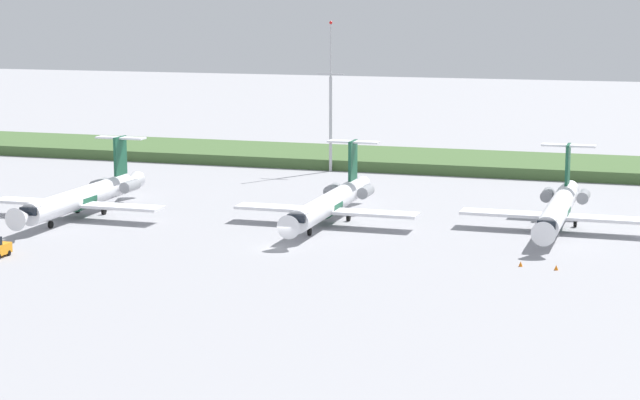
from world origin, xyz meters
TOP-DOWN VIEW (x-y plane):
  - ground_plane at (0.00, 30.00)m, footprint 500.00×500.00m
  - grass_berm at (0.00, 66.89)m, footprint 320.00×20.00m
  - regional_jet_second at (-30.17, 10.12)m, footprint 22.81×31.00m
  - regional_jet_third at (0.92, 15.24)m, footprint 22.81×31.00m
  - regional_jet_fourth at (28.10, 19.88)m, footprint 22.81×31.00m
  - antenna_mast at (-11.43, 56.29)m, footprint 4.40×0.50m
  - safety_cone_front_marker at (26.47, -1.03)m, footprint 0.44×0.44m
  - safety_cone_mid_marker at (30.14, -1.57)m, footprint 0.44×0.44m

SIDE VIEW (x-z plane):
  - ground_plane at x=0.00m, z-range 0.00..0.00m
  - safety_cone_front_marker at x=26.47m, z-range 0.00..0.55m
  - safety_cone_mid_marker at x=30.14m, z-range 0.00..0.55m
  - grass_berm at x=0.00m, z-range 0.00..1.72m
  - regional_jet_second at x=-30.17m, z-range -1.96..7.04m
  - regional_jet_third at x=0.92m, z-range -1.96..7.04m
  - regional_jet_fourth at x=28.10m, z-range -1.96..7.04m
  - antenna_mast at x=-11.43m, z-range -2.03..21.77m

